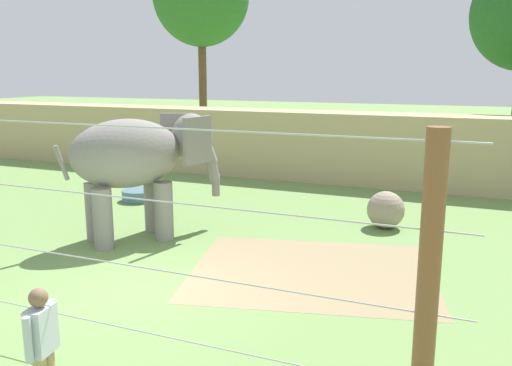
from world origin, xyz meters
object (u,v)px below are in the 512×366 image
at_px(zookeeper, 43,349).
at_px(water_tub, 139,195).
at_px(elephant, 140,158).
at_px(enrichment_ball, 386,210).

bearing_deg(zookeeper, water_tub, 118.99).
xyz_separation_m(elephant, water_tub, (-2.34, 3.26, -1.82)).
relative_size(enrichment_ball, water_tub, 0.89).
height_order(enrichment_ball, water_tub, enrichment_ball).
bearing_deg(zookeeper, enrichment_ball, 76.18).
bearing_deg(water_tub, enrichment_ball, -0.61).
bearing_deg(elephant, water_tub, 125.70).
distance_m(enrichment_ball, zookeeper, 9.95).
distance_m(enrichment_ball, water_tub, 7.77).
bearing_deg(elephant, zookeeper, -64.76).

